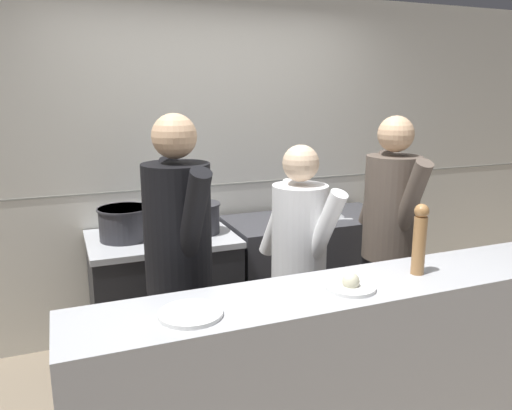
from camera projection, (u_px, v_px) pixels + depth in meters
wall_back_tiled at (213, 166)px, 3.89m from camera, size 8.00×0.06×2.60m
oven_range at (164, 296)px, 3.54m from camera, size 0.99×0.71×0.89m
prep_counter at (309, 274)px, 3.96m from camera, size 1.29×0.65×0.91m
pass_counter at (355, 377)px, 2.48m from camera, size 2.74×0.45×0.98m
stock_pot at (124, 223)px, 3.34m from camera, size 0.35×0.35×0.22m
sauce_pot at (199, 217)px, 3.50m from camera, size 0.31×0.31×0.21m
mixing_bowl_steel at (326, 210)px, 3.88m from camera, size 0.29×0.29×0.10m
chefs_knife at (326, 219)px, 3.79m from camera, size 0.33×0.14×0.02m
plated_dish_main at (191, 314)px, 2.03m from camera, size 0.26×0.26×0.02m
plated_dish_appetiser at (351, 285)px, 2.30m from camera, size 0.23×0.23×0.08m
pepper_mill at (420, 238)px, 2.45m from camera, size 0.07×0.07×0.36m
chef_head_cook at (179, 260)px, 2.69m from camera, size 0.40×0.77×1.77m
chef_sous at (299, 264)px, 2.93m from camera, size 0.40×0.69×1.58m
chef_line at (390, 234)px, 3.25m from camera, size 0.39×0.76×1.72m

